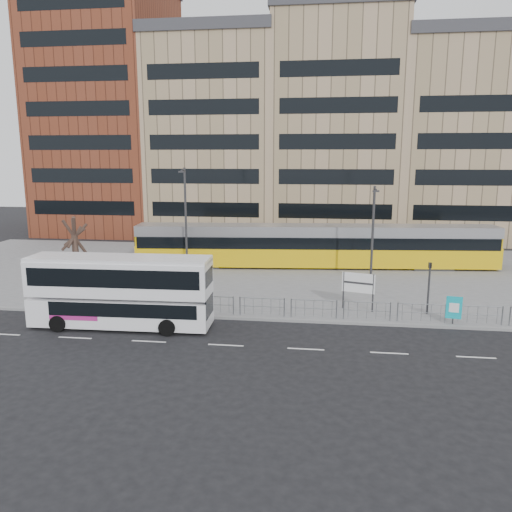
# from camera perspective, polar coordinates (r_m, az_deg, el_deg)

# --- Properties ---
(ground) EXTENTS (120.00, 120.00, 0.00)m
(ground) POSITION_cam_1_polar(r_m,az_deg,el_deg) (28.89, 1.96, -7.46)
(ground) COLOR black
(ground) RESTS_ON ground
(plaza) EXTENTS (64.00, 24.00, 0.15)m
(plaza) POSITION_cam_1_polar(r_m,az_deg,el_deg) (40.38, 3.60, -1.91)
(plaza) COLOR slate
(plaza) RESTS_ON ground
(kerb) EXTENTS (64.00, 0.25, 0.17)m
(kerb) POSITION_cam_1_polar(r_m,az_deg,el_deg) (28.91, 1.97, -7.29)
(kerb) COLOR gray
(kerb) RESTS_ON ground
(building_row) EXTENTS (70.40, 18.40, 31.20)m
(building_row) POSITION_cam_1_polar(r_m,az_deg,el_deg) (61.62, 6.69, 14.60)
(building_row) COLOR brown
(building_row) RESTS_ON ground
(pedestrian_barrier) EXTENTS (32.07, 0.07, 1.10)m
(pedestrian_barrier) POSITION_cam_1_polar(r_m,az_deg,el_deg) (28.96, 6.03, -5.43)
(pedestrian_barrier) COLOR gray
(pedestrian_barrier) RESTS_ON plaza
(road_markings) EXTENTS (62.00, 0.12, 0.01)m
(road_markings) POSITION_cam_1_polar(r_m,az_deg,el_deg) (25.07, 3.39, -10.46)
(road_markings) COLOR white
(road_markings) RESTS_ON ground
(double_decker_bus) EXTENTS (9.96, 2.74, 3.96)m
(double_decker_bus) POSITION_cam_1_polar(r_m,az_deg,el_deg) (28.36, -15.23, -3.70)
(double_decker_bus) COLOR white
(double_decker_bus) RESTS_ON ground
(tram) EXTENTS (30.03, 5.53, 3.52)m
(tram) POSITION_cam_1_polar(r_m,az_deg,el_deg) (42.14, 6.77, 1.15)
(tram) COLOR #DFB10C
(tram) RESTS_ON plaza
(station_sign) EXTENTS (1.93, 0.64, 2.28)m
(station_sign) POSITION_cam_1_polar(r_m,az_deg,el_deg) (30.62, 11.62, -3.22)
(station_sign) COLOR #2D2D30
(station_sign) RESTS_ON plaza
(ad_panel) EXTENTS (0.84, 0.19, 1.58)m
(ad_panel) POSITION_cam_1_polar(r_m,az_deg,el_deg) (29.77, 21.68, -5.54)
(ad_panel) COLOR #2D2D30
(ad_panel) RESTS_ON plaza
(pedestrian) EXTENTS (0.50, 0.69, 1.77)m
(pedestrian) POSITION_cam_1_polar(r_m,az_deg,el_deg) (37.96, -12.01, -1.51)
(pedestrian) COLOR black
(pedestrian) RESTS_ON plaza
(traffic_light_west) EXTENTS (0.22, 0.24, 3.10)m
(traffic_light_west) POSITION_cam_1_polar(r_m,az_deg,el_deg) (29.85, -9.17, -2.73)
(traffic_light_west) COLOR #2D2D30
(traffic_light_west) RESTS_ON plaza
(traffic_light_east) EXTENTS (0.21, 0.24, 3.10)m
(traffic_light_east) POSITION_cam_1_polar(r_m,az_deg,el_deg) (30.88, 19.18, -2.75)
(traffic_light_east) COLOR #2D2D30
(traffic_light_east) RESTS_ON plaza
(lamp_post_west) EXTENTS (0.45, 1.04, 8.30)m
(lamp_post_west) POSITION_cam_1_polar(r_m,az_deg,el_deg) (39.83, -8.05, 4.54)
(lamp_post_west) COLOR #2D2D30
(lamp_post_west) RESTS_ON plaza
(lamp_post_east) EXTENTS (0.45, 1.04, 7.12)m
(lamp_post_east) POSITION_cam_1_polar(r_m,az_deg,el_deg) (36.37, 13.21, 2.76)
(lamp_post_east) COLOR #2D2D30
(lamp_post_east) RESTS_ON plaza
(bare_tree) EXTENTS (4.79, 4.79, 7.34)m
(bare_tree) POSITION_cam_1_polar(r_m,az_deg,el_deg) (37.37, -20.20, 4.50)
(bare_tree) COLOR black
(bare_tree) RESTS_ON plaza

